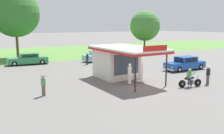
% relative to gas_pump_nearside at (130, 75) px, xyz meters
% --- Properties ---
extents(ground_plane, '(300.00, 300.00, 0.00)m').
position_rel_gas_pump_nearside_xyz_m(ground_plane, '(0.21, -1.48, -0.86)').
color(ground_plane, slate).
extents(grass_verge_strip, '(120.00, 24.00, 0.01)m').
position_rel_gas_pump_nearside_xyz_m(grass_verge_strip, '(0.21, 28.52, -0.85)').
color(grass_verge_strip, '#56843D').
rests_on(grass_verge_strip, ground).
extents(service_station_kiosk, '(4.17, 7.80, 3.59)m').
position_rel_gas_pump_nearside_xyz_m(service_station_kiosk, '(0.64, 2.76, 0.98)').
color(service_station_kiosk, silver).
rests_on(service_station_kiosk, ground).
extents(gas_pump_nearside, '(0.44, 0.44, 1.88)m').
position_rel_gas_pump_nearside_xyz_m(gas_pump_nearside, '(0.00, 0.00, 0.00)').
color(gas_pump_nearside, slate).
rests_on(gas_pump_nearside, ground).
extents(gas_pump_offside, '(0.44, 0.44, 1.91)m').
position_rel_gas_pump_nearside_xyz_m(gas_pump_offside, '(1.27, 0.00, 0.01)').
color(gas_pump_offside, slate).
rests_on(gas_pump_offside, ground).
extents(motorcycle_with_rider, '(2.12, 0.83, 1.58)m').
position_rel_gas_pump_nearside_xyz_m(motorcycle_with_rider, '(3.83, -3.34, -0.20)').
color(motorcycle_with_rider, black).
rests_on(motorcycle_with_rider, ground).
extents(featured_classic_sedan, '(5.33, 1.96, 1.56)m').
position_rel_gas_pump_nearside_xyz_m(featured_classic_sedan, '(9.66, 2.39, -0.14)').
color(featured_classic_sedan, '#19479E').
rests_on(featured_classic_sedan, ground).
extents(parked_car_back_row_centre_right, '(5.19, 3.10, 1.48)m').
position_rel_gas_pump_nearside_xyz_m(parked_car_back_row_centre_right, '(11.17, 17.00, -0.19)').
color(parked_car_back_row_centre_right, '#19479E').
rests_on(parked_car_back_row_centre_right, ground).
extents(parked_car_back_row_far_left, '(5.38, 2.39, 1.48)m').
position_rel_gas_pump_nearside_xyz_m(parked_car_back_row_far_left, '(-5.06, 15.98, -0.16)').
color(parked_car_back_row_far_left, '#2D844C').
rests_on(parked_car_back_row_far_left, ground).
extents(parked_car_back_row_far_right, '(5.52, 2.66, 1.55)m').
position_rel_gas_pump_nearside_xyz_m(parked_car_back_row_far_right, '(4.60, 13.89, -0.16)').
color(parked_car_back_row_far_right, '#7AC6D1').
rests_on(parked_car_back_row_far_right, ground).
extents(parked_car_back_row_centre, '(5.24, 1.96, 1.45)m').
position_rel_gas_pump_nearside_xyz_m(parked_car_back_row_centre, '(17.03, 16.41, -0.19)').
color(parked_car_back_row_centre, red).
rests_on(parked_car_back_row_centre, ground).
extents(bystander_standing_back_lot, '(0.34, 0.34, 1.51)m').
position_rel_gas_pump_nearside_xyz_m(bystander_standing_back_lot, '(-7.40, 0.51, -0.06)').
color(bystander_standing_back_lot, brown).
rests_on(bystander_standing_back_lot, ground).
extents(bystander_admiring_sedan, '(0.34, 0.34, 1.51)m').
position_rel_gas_pump_nearside_xyz_m(bystander_admiring_sedan, '(1.57, 11.73, -0.07)').
color(bystander_admiring_sedan, black).
rests_on(bystander_admiring_sedan, ground).
extents(bystander_chatting_near_pumps, '(0.34, 0.34, 1.62)m').
position_rel_gas_pump_nearside_xyz_m(bystander_chatting_near_pumps, '(5.98, -3.49, -0.01)').
color(bystander_chatting_near_pumps, brown).
rests_on(bystander_chatting_near_pumps, ground).
extents(tree_oak_far_left, '(7.29, 7.29, 10.59)m').
position_rel_gas_pump_nearside_xyz_m(tree_oak_far_left, '(-5.01, 22.87, 6.00)').
color(tree_oak_far_left, brown).
rests_on(tree_oak_far_left, ground).
extents(tree_oak_centre, '(6.44, 6.44, 8.24)m').
position_rel_gas_pump_nearside_xyz_m(tree_oak_centre, '(21.39, 24.25, 4.15)').
color(tree_oak_centre, brown).
rests_on(tree_oak_centre, ground).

